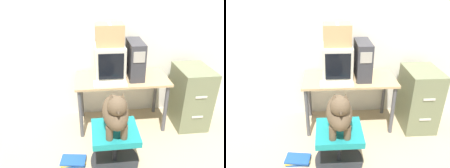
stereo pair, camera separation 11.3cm
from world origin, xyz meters
The scene contains 12 objects.
ground_plane centered at (0.00, 0.00, 0.00)m, with size 12.00×12.00×0.00m, color tan.
wall_back centered at (0.00, 0.64, 1.30)m, with size 8.00×0.05×2.60m.
desk centered at (0.00, 0.29, 0.62)m, with size 1.21×0.58×0.73m.
crt_monitor centered at (-0.15, 0.35, 0.94)m, with size 0.38×0.40×0.42m.
pc_tower centered at (0.17, 0.32, 0.96)m, with size 0.18×0.46×0.47m.
keyboard centered at (-0.17, 0.10, 0.74)m, with size 0.41×0.16×0.03m.
computer_mouse centered at (0.09, 0.12, 0.74)m, with size 0.06×0.04×0.04m.
office_chair centered at (-0.18, -0.44, 0.25)m, with size 0.55×0.55×0.46m.
dog centered at (-0.18, -0.47, 0.71)m, with size 0.26×0.53×0.51m.
filing_cabinet centered at (0.95, 0.22, 0.42)m, with size 0.43×0.57×0.85m.
cardboard_box centered at (-0.15, 0.36, 1.28)m, with size 0.34×0.26×0.27m.
book_stack_floor centered at (-0.65, -0.41, 0.03)m, with size 0.30×0.20×0.06m.
Camera 1 is at (-0.41, -2.28, 1.93)m, focal length 35.00 mm.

